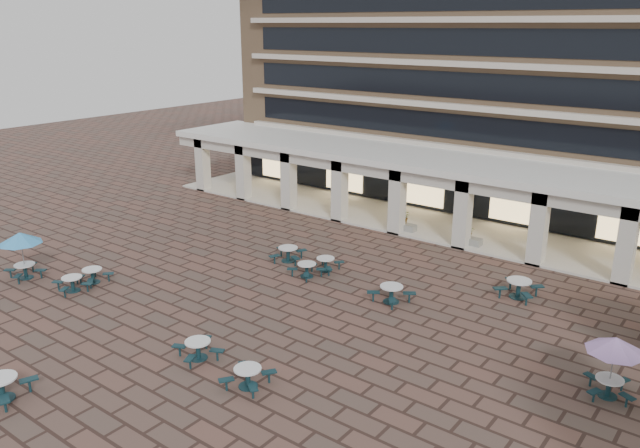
{
  "coord_description": "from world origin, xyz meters",
  "views": [
    {
      "loc": [
        15.89,
        -18.8,
        12.06
      ],
      "look_at": [
        -0.73,
        3.0,
        3.23
      ],
      "focal_mm": 35.0,
      "sensor_mm": 36.0,
      "label": 1
    }
  ],
  "objects_px": {
    "picnic_table_1": "(1,386)",
    "planter_left": "(404,222)",
    "picnic_table_2": "(198,348)",
    "planter_right": "(469,239)",
    "picnic_table_0": "(92,274)"
  },
  "relations": [
    {
      "from": "picnic_table_0",
      "to": "planter_left",
      "type": "height_order",
      "value": "planter_left"
    },
    {
      "from": "picnic_table_1",
      "to": "picnic_table_2",
      "type": "relative_size",
      "value": 1.14
    },
    {
      "from": "picnic_table_1",
      "to": "planter_right",
      "type": "relative_size",
      "value": 1.51
    },
    {
      "from": "picnic_table_1",
      "to": "planter_right",
      "type": "distance_m",
      "value": 24.47
    },
    {
      "from": "picnic_table_0",
      "to": "picnic_table_2",
      "type": "xyz_separation_m",
      "value": [
        9.56,
        -1.82,
        0.01
      ]
    },
    {
      "from": "picnic_table_2",
      "to": "planter_right",
      "type": "height_order",
      "value": "planter_right"
    },
    {
      "from": "picnic_table_0",
      "to": "picnic_table_1",
      "type": "height_order",
      "value": "picnic_table_1"
    },
    {
      "from": "picnic_table_2",
      "to": "planter_right",
      "type": "relative_size",
      "value": 1.32
    },
    {
      "from": "picnic_table_2",
      "to": "planter_left",
      "type": "distance_m",
      "value": 17.95
    },
    {
      "from": "picnic_table_1",
      "to": "planter_left",
      "type": "relative_size",
      "value": 1.51
    },
    {
      "from": "picnic_table_1",
      "to": "picnic_table_2",
      "type": "height_order",
      "value": "picnic_table_1"
    },
    {
      "from": "picnic_table_2",
      "to": "planter_right",
      "type": "bearing_deg",
      "value": 101.47
    },
    {
      "from": "picnic_table_2",
      "to": "planter_left",
      "type": "relative_size",
      "value": 1.32
    },
    {
      "from": "planter_left",
      "to": "planter_right",
      "type": "bearing_deg",
      "value": 0.0
    },
    {
      "from": "picnic_table_2",
      "to": "picnic_table_0",
      "type": "bearing_deg",
      "value": -170.57
    }
  ]
}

